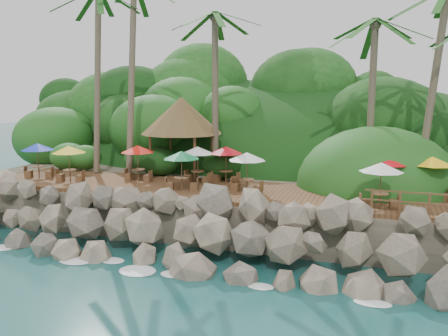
% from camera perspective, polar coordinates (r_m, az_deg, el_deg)
% --- Properties ---
extents(ground, '(140.00, 140.00, 0.00)m').
position_cam_1_polar(ground, '(19.34, -5.85, -12.86)').
color(ground, '#19514F').
rests_on(ground, ground).
extents(land_base, '(32.00, 25.20, 2.10)m').
position_cam_1_polar(land_base, '(33.69, 5.46, -1.24)').
color(land_base, gray).
rests_on(land_base, ground).
extents(jungle_hill, '(44.80, 28.00, 15.40)m').
position_cam_1_polar(jungle_hill, '(41.09, 7.84, -0.80)').
color(jungle_hill, '#143811').
rests_on(jungle_hill, ground).
extents(seawall, '(29.00, 4.00, 2.30)m').
position_cam_1_polar(seawall, '(20.67, -3.59, -7.93)').
color(seawall, gray).
rests_on(seawall, ground).
extents(terrace, '(26.00, 5.00, 0.20)m').
position_cam_1_polar(terrace, '(24.02, 0.00, -2.82)').
color(terrace, brown).
rests_on(terrace, land_base).
extents(jungle_foliage, '(44.00, 16.00, 12.00)m').
position_cam_1_polar(jungle_foliage, '(32.95, 5.03, -3.34)').
color(jungle_foliage, '#143811').
rests_on(jungle_foliage, ground).
extents(foam_line, '(25.20, 0.80, 0.06)m').
position_cam_1_polar(foam_line, '(19.58, -5.48, -12.47)').
color(foam_line, white).
rests_on(foam_line, ground).
extents(palapa, '(4.88, 4.88, 4.60)m').
position_cam_1_polar(palapa, '(28.23, -5.19, 6.36)').
color(palapa, brown).
rests_on(palapa, ground).
extents(dining_clusters, '(24.77, 5.05, 2.00)m').
position_cam_1_polar(dining_clusters, '(23.16, 4.06, 1.12)').
color(dining_clusters, brown).
rests_on(dining_clusters, terrace).
extents(waiter, '(0.68, 0.48, 1.74)m').
position_cam_1_polar(waiter, '(23.39, 16.35, -1.14)').
color(waiter, white).
rests_on(waiter, terrace).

